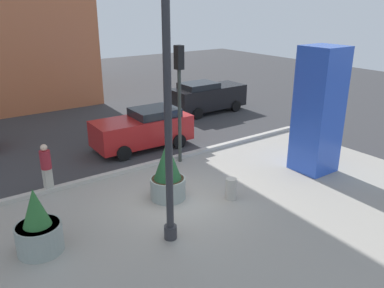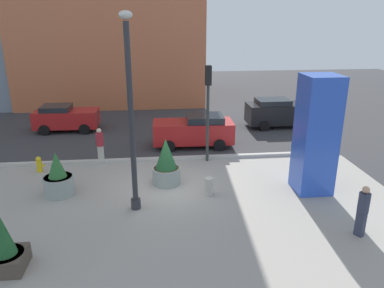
{
  "view_description": "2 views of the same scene",
  "coord_description": "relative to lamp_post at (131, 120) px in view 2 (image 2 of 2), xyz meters",
  "views": [
    {
      "loc": [
        -6.4,
        -9.77,
        6.24
      ],
      "look_at": [
        0.44,
        -0.17,
        1.97
      ],
      "focal_mm": 36.95,
      "sensor_mm": 36.0,
      "label": 1
    },
    {
      "loc": [
        -0.6,
        -14.26,
        6.86
      ],
      "look_at": [
        0.9,
        -0.13,
        1.94
      ],
      "focal_mm": 34.8,
      "sensor_mm": 36.0,
      "label": 2
    }
  ],
  "objects": [
    {
      "name": "potted_plant_near_right",
      "position": [
        1.23,
        2.09,
        -2.54
      ],
      "size": [
        1.17,
        1.17,
        2.02
      ],
      "color": "gray",
      "rests_on": "ground_plane"
    },
    {
      "name": "plaza_pavement",
      "position": [
        1.38,
        -0.3,
        -3.43
      ],
      "size": [
        18.0,
        10.0,
        0.02
      ],
      "primitive_type": "cube",
      "color": "#9E998E",
      "rests_on": "ground_plane"
    },
    {
      "name": "fire_hydrant",
      "position": [
        -4.56,
        3.97,
        -3.06
      ],
      "size": [
        0.36,
        0.26,
        0.75
      ],
      "color": "gold",
      "rests_on": "ground_plane"
    },
    {
      "name": "car_intersection",
      "position": [
        -4.69,
        10.58,
        -2.59
      ],
      "size": [
        3.88,
        2.03,
        1.62
      ],
      "color": "red",
      "rests_on": "ground_plane"
    },
    {
      "name": "lamp_post",
      "position": [
        0.0,
        0.0,
        0.0
      ],
      "size": [
        0.44,
        0.44,
        7.03
      ],
      "color": "#2D2D33",
      "rests_on": "ground_plane"
    },
    {
      "name": "concrete_bollard",
      "position": [
        2.89,
        0.8,
        -3.05
      ],
      "size": [
        0.36,
        0.36,
        0.75
      ],
      "primitive_type": "cylinder",
      "color": "#B2ADA3",
      "rests_on": "ground_plane"
    },
    {
      "name": "pedestrian_by_curb",
      "position": [
        7.37,
        -2.6,
        -2.43
      ],
      "size": [
        0.49,
        0.49,
        1.78
      ],
      "color": "#33384C",
      "rests_on": "ground_plane"
    },
    {
      "name": "car_passing_lane",
      "position": [
        9.0,
        10.07,
        -2.48
      ],
      "size": [
        4.59,
        2.02,
        1.83
      ],
      "color": "black",
      "rests_on": "ground_plane"
    },
    {
      "name": "art_pillar_blue",
      "position": [
        7.14,
        0.83,
        -1.05
      ],
      "size": [
        1.39,
        1.39,
        4.77
      ],
      "primitive_type": "cube",
      "color": "blue",
      "rests_on": "ground_plane"
    },
    {
      "name": "potted_plant_near_left",
      "position": [
        -3.52,
        -3.18,
        -2.7
      ],
      "size": [
        1.05,
        1.05,
        1.86
      ],
      "color": "#4C4238",
      "rests_on": "ground_plane"
    },
    {
      "name": "car_curb_west",
      "position": [
        2.97,
        6.87,
        -2.54
      ],
      "size": [
        4.4,
        2.15,
        1.74
      ],
      "color": "red",
      "rests_on": "ground_plane"
    },
    {
      "name": "potted_plant_by_pillar",
      "position": [
        -3.11,
        1.49,
        -2.74
      ],
      "size": [
        1.19,
        1.19,
        1.82
      ],
      "color": "gray",
      "rests_on": "ground_plane"
    },
    {
      "name": "curb_strip",
      "position": [
        1.38,
        4.82,
        -3.35
      ],
      "size": [
        18.0,
        0.24,
        0.16
      ],
      "primitive_type": "cube",
      "color": "#B7B2A8",
      "rests_on": "ground_plane"
    },
    {
      "name": "traffic_light_far_side",
      "position": [
        3.35,
        4.53,
        -0.26
      ],
      "size": [
        0.28,
        0.42,
        4.7
      ],
      "color": "#333833",
      "rests_on": "ground_plane"
    },
    {
      "name": "pedestrian_on_sidewalk",
      "position": [
        -1.87,
        4.91,
        -2.46
      ],
      "size": [
        0.45,
        0.45,
        1.74
      ],
      "color": "#B2AD9E",
      "rests_on": "ground_plane"
    },
    {
      "name": "ground_plane",
      "position": [
        1.38,
        5.7,
        -3.43
      ],
      "size": [
        60.0,
        60.0,
        0.0
      ],
      "primitive_type": "plane",
      "color": "#38383A"
    }
  ]
}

